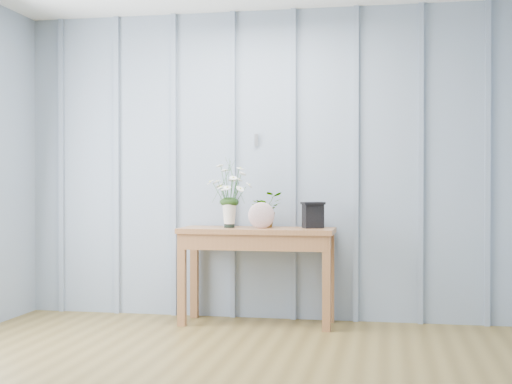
% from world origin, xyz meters
% --- Properties ---
extents(room_shell, '(4.00, 4.50, 2.50)m').
position_xyz_m(room_shell, '(-0.00, 0.92, 1.99)').
color(room_shell, '#909FB3').
rests_on(room_shell, ground).
extents(sideboard, '(1.20, 0.45, 0.75)m').
position_xyz_m(sideboard, '(-0.00, 1.99, 0.64)').
color(sideboard, brown).
rests_on(sideboard, ground).
extents(daisy_vase, '(0.37, 0.28, 0.52)m').
position_xyz_m(daisy_vase, '(-0.22, 1.97, 1.07)').
color(daisy_vase, black).
rests_on(daisy_vase, sideboard).
extents(spider_plant, '(0.32, 0.31, 0.28)m').
position_xyz_m(spider_plant, '(0.05, 2.09, 0.89)').
color(spider_plant, '#16320F').
rests_on(spider_plant, sideboard).
extents(felt_disc_vessel, '(0.21, 0.10, 0.20)m').
position_xyz_m(felt_disc_vessel, '(0.04, 1.92, 0.85)').
color(felt_disc_vessel, '#985A6A').
rests_on(felt_disc_vessel, sideboard).
extents(carved_box, '(0.20, 0.18, 0.20)m').
position_xyz_m(carved_box, '(0.43, 2.04, 0.85)').
color(carved_box, black).
rests_on(carved_box, sideboard).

